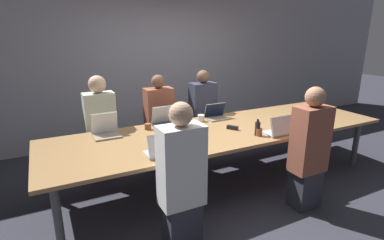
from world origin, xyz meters
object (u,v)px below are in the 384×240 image
object	(u,v)px
person_near_midright	(309,151)
stapler	(232,128)
laptop_far_center	(216,114)
laptop_near_midright	(279,129)
person_near_left	(182,181)
person_far_midleft	(159,124)
laptop_near_left	(163,149)
cup_far_center	(201,118)
cup_near_midright	(259,132)
cup_far_midleft	(148,127)
bottle_near_midright	(257,128)
person_far_center	(203,115)
laptop_far_midleft	(164,120)
person_far_left	(101,129)
laptop_far_left	(106,129)

from	to	relation	value
person_near_midright	stapler	xyz separation A→B (m)	(-0.43, 0.88, 0.09)
laptop_far_center	laptop_near_midright	bearing A→B (deg)	-71.72
person_near_left	person_far_midleft	bearing A→B (deg)	-104.73
laptop_near_left	stapler	xyz separation A→B (m)	(1.11, 0.37, -0.05)
cup_far_center	person_near_left	xyz separation A→B (m)	(-0.94, -1.37, -0.11)
laptop_near_midright	cup_far_center	world-z (taller)	laptop_near_midright
person_near_left	cup_near_midright	bearing A→B (deg)	-158.56
person_near_midright	cup_near_midright	bearing A→B (deg)	-61.86
cup_far_midleft	cup_far_center	size ratio (longest dim) A/B	0.89
bottle_near_midright	laptop_near_midright	bearing A→B (deg)	-21.91
person_near_midright	bottle_near_midright	size ratio (longest dim) A/B	6.91
bottle_near_midright	stapler	world-z (taller)	bottle_near_midright
person_far_center	laptop_far_midleft	bearing A→B (deg)	-152.14
person_far_left	person_near_left	size ratio (longest dim) A/B	1.01
laptop_near_midright	person_near_left	xyz separation A→B (m)	(-1.52, -0.42, -0.14)
person_far_left	person_far_center	world-z (taller)	person_far_left
cup_near_midright	cup_far_center	xyz separation A→B (m)	(-0.33, 0.86, 0.00)
laptop_near_midright	laptop_near_left	world-z (taller)	laptop_near_left
laptop_far_midleft	stapler	xyz separation A→B (m)	(0.72, -0.58, -0.05)
person_far_midleft	laptop_near_midright	distance (m)	1.71
person_far_midleft	cup_far_center	distance (m)	0.63
laptop_near_left	person_far_left	bearing A→B (deg)	-74.00
laptop_near_midright	cup_far_center	distance (m)	1.11
person_far_midleft	person_far_center	distance (m)	0.80
cup_far_midleft	bottle_near_midright	size ratio (longest dim) A/B	0.41
person_far_center	stapler	size ratio (longest dim) A/B	9.38
person_far_left	person_far_center	bearing A→B (deg)	2.66
person_near_midright	laptop_near_left	xyz separation A→B (m)	(-1.55, 0.50, 0.13)
person_near_midright	person_far_center	size ratio (longest dim) A/B	1.01
cup_near_midright	laptop_far_left	world-z (taller)	laptop_far_left
person_far_midleft	person_near_left	size ratio (longest dim) A/B	0.99
person_far_left	laptop_near_left	distance (m)	1.38
laptop_near_midright	laptop_near_left	xyz separation A→B (m)	(-1.51, 0.05, 0.00)
laptop_far_midleft	laptop_near_midright	size ratio (longest dim) A/B	0.98
cup_far_midleft	person_near_left	distance (m)	1.36
laptop_far_center	laptop_far_left	bearing A→B (deg)	-179.24
laptop_near_midright	laptop_far_left	size ratio (longest dim) A/B	1.02
cup_far_center	laptop_near_left	distance (m)	1.29
cup_near_midright	bottle_near_midright	world-z (taller)	bottle_near_midright
laptop_near_midright	bottle_near_midright	distance (m)	0.27
person_far_midleft	laptop_far_midleft	bearing A→B (deg)	-99.06
laptop_far_left	stapler	bearing A→B (deg)	-18.68
person_far_center	cup_far_center	size ratio (longest dim) A/B	14.85
cup_far_midleft	bottle_near_midright	bearing A→B (deg)	-36.55
person_far_midleft	stapler	bearing A→B (deg)	-53.87
laptop_far_center	person_near_midright	bearing A→B (deg)	-75.79
cup_near_midright	stapler	size ratio (longest dim) A/B	0.62
laptop_far_midleft	person_far_midleft	size ratio (longest dim) A/B	0.23
laptop_near_midright	laptop_far_left	bearing A→B (deg)	-26.25
cup_far_midleft	cup_near_midright	xyz separation A→B (m)	(1.13, -0.85, 0.01)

